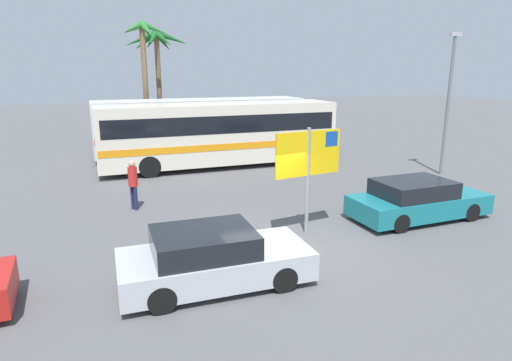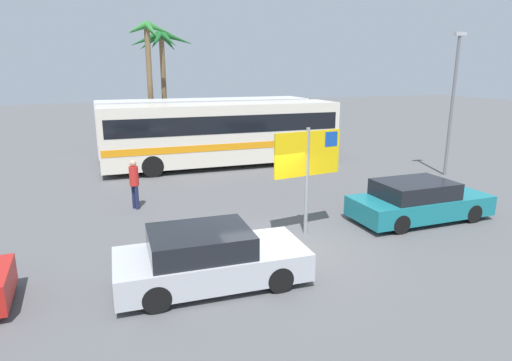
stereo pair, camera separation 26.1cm
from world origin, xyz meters
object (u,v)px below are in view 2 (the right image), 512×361
object	(u,v)px
bus_front_coach	(222,131)
bus_rear_coach	(205,124)
car_silver	(209,258)
ferry_sign	(309,158)
car_teal	(418,201)
pedestrian_by_bus	(134,180)

from	to	relation	value
bus_front_coach	bus_rear_coach	xyz separation A→B (m)	(-0.09, 3.44, 0.00)
bus_front_coach	car_silver	size ratio (longest dim) A/B	2.72
bus_rear_coach	ferry_sign	xyz separation A→B (m)	(-0.04, -13.44, 0.54)
ferry_sign	car_silver	world-z (taller)	ferry_sign
ferry_sign	car_teal	bearing A→B (deg)	-9.44
car_teal	car_silver	bearing A→B (deg)	-165.91
car_teal	ferry_sign	bearing A→B (deg)	177.53
ferry_sign	car_silver	bearing A→B (deg)	-156.91
bus_rear_coach	car_silver	bearing A→B (deg)	-102.89
bus_front_coach	car_teal	distance (m)	10.87
bus_rear_coach	ferry_sign	bearing A→B (deg)	-90.16
bus_front_coach	car_silver	bearing A→B (deg)	-106.78
pedestrian_by_bus	ferry_sign	bearing A→B (deg)	-74.02
bus_rear_coach	car_silver	size ratio (longest dim) A/B	2.72
car_silver	bus_rear_coach	bearing A→B (deg)	78.43
bus_front_coach	bus_rear_coach	world-z (taller)	same
bus_front_coach	pedestrian_by_bus	size ratio (longest dim) A/B	6.68
bus_front_coach	ferry_sign	world-z (taller)	ferry_sign
bus_front_coach	car_silver	distance (m)	12.71
ferry_sign	bus_rear_coach	bearing A→B (deg)	81.92
ferry_sign	car_teal	size ratio (longest dim) A/B	0.69
bus_rear_coach	pedestrian_by_bus	distance (m)	10.40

